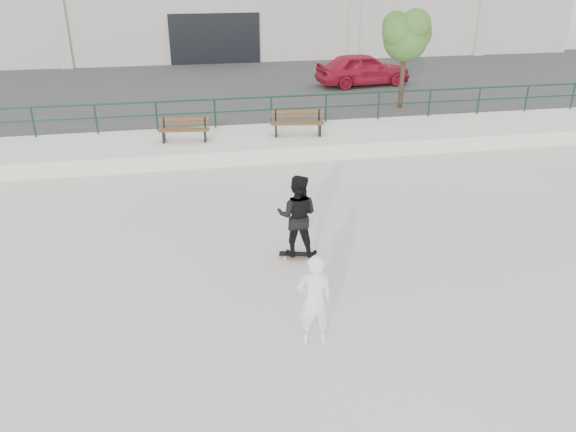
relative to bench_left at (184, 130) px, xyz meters
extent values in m
plane|color=#B6AFA7|center=(2.10, -9.42, -0.86)|extent=(120.00, 120.00, 0.00)
cube|color=silver|center=(2.10, 0.08, -0.61)|extent=(30.00, 3.00, 0.50)
cube|color=#3A3A3A|center=(2.10, 8.58, -0.61)|extent=(60.00, 14.00, 0.50)
cylinder|color=#143723|center=(2.10, 1.38, 0.64)|extent=(28.00, 0.06, 0.06)
cylinder|color=#143723|center=(2.10, 1.38, 0.19)|extent=(28.00, 0.05, 0.05)
cylinder|color=#143723|center=(-4.90, 1.38, 0.14)|extent=(0.06, 0.06, 1.00)
cylinder|color=#143723|center=(-2.90, 1.38, 0.14)|extent=(0.06, 0.06, 1.00)
cylinder|color=#143723|center=(-0.90, 1.38, 0.14)|extent=(0.06, 0.06, 1.00)
cylinder|color=#143723|center=(1.10, 1.38, 0.14)|extent=(0.06, 0.06, 1.00)
cylinder|color=#143723|center=(3.10, 1.38, 0.14)|extent=(0.06, 0.06, 1.00)
cylinder|color=#143723|center=(5.10, 1.38, 0.14)|extent=(0.06, 0.06, 1.00)
cylinder|color=#143723|center=(7.10, 1.38, 0.14)|extent=(0.06, 0.06, 1.00)
cylinder|color=#143723|center=(9.10, 1.38, 0.14)|extent=(0.06, 0.06, 1.00)
cylinder|color=#143723|center=(11.10, 1.38, 0.14)|extent=(0.06, 0.06, 1.00)
cylinder|color=#143723|center=(13.10, 1.38, 0.14)|extent=(0.06, 0.06, 1.00)
cylinder|color=#143723|center=(15.10, 1.38, 0.14)|extent=(0.06, 0.06, 1.00)
cube|color=black|center=(2.10, 14.53, 0.74)|extent=(5.00, 0.15, 3.20)
cube|color=beige|center=(-5.90, 14.48, 2.24)|extent=(0.60, 0.25, 6.20)
cube|color=beige|center=(10.10, 14.48, 2.24)|extent=(0.60, 0.25, 6.20)
cube|color=beige|center=(18.10, 14.48, 2.24)|extent=(0.60, 0.25, 6.20)
cube|color=#57321E|center=(-0.03, -0.22, 0.02)|extent=(1.60, 0.30, 0.04)
cube|color=#57321E|center=(-0.01, -0.06, 0.02)|extent=(1.60, 0.30, 0.04)
cube|color=#57321E|center=(0.01, 0.10, 0.02)|extent=(1.60, 0.30, 0.04)
cube|color=#57321E|center=(0.02, 0.17, 0.19)|extent=(1.59, 0.23, 0.09)
cube|color=#57321E|center=(0.02, 0.17, 0.31)|extent=(1.59, 0.23, 0.09)
cube|color=black|center=(-0.67, 0.02, -0.18)|extent=(0.11, 0.45, 0.37)
cube|color=black|center=(-0.64, 0.25, 0.19)|extent=(0.06, 0.05, 0.37)
cube|color=black|center=(0.65, -0.14, -0.18)|extent=(0.11, 0.45, 0.37)
cube|color=black|center=(0.68, 0.09, 0.19)|extent=(0.06, 0.05, 0.37)
cube|color=#57321E|center=(3.73, -0.27, 0.06)|extent=(1.77, 0.36, 0.04)
cube|color=#57321E|center=(3.75, -0.09, 0.06)|extent=(1.77, 0.36, 0.04)
cube|color=#57321E|center=(3.78, 0.08, 0.06)|extent=(1.77, 0.36, 0.04)
cube|color=#57321E|center=(3.79, 0.16, 0.24)|extent=(1.76, 0.28, 0.10)
cube|color=#57321E|center=(3.79, 0.16, 0.38)|extent=(1.76, 0.28, 0.10)
cube|color=black|center=(3.02, 0.01, -0.16)|extent=(0.13, 0.49, 0.41)
cube|color=black|center=(3.06, 0.26, 0.24)|extent=(0.07, 0.06, 0.41)
cube|color=black|center=(4.48, -0.20, -0.16)|extent=(0.13, 0.49, 0.41)
cube|color=black|center=(4.52, 0.06, 0.24)|extent=(0.07, 0.06, 0.41)
cylinder|color=#402E20|center=(8.55, 2.89, 0.77)|extent=(0.19, 0.19, 2.27)
sphere|color=#2B551F|center=(8.55, 2.89, 2.28)|extent=(1.70, 1.70, 1.70)
sphere|color=#2B551F|center=(9.03, 3.18, 2.47)|extent=(1.32, 1.32, 1.32)
sphere|color=#2B551F|center=(8.17, 2.70, 2.57)|extent=(1.23, 1.23, 1.23)
sphere|color=#2B551F|center=(8.74, 2.51, 2.85)|extent=(1.13, 1.13, 1.13)
sphere|color=#2B551F|center=(8.27, 3.27, 2.76)|extent=(1.04, 1.04, 1.04)
imported|color=maroon|center=(8.41, 7.34, 0.38)|extent=(4.54, 2.26, 1.49)
cube|color=black|center=(2.19, -7.52, -0.78)|extent=(0.81, 0.39, 0.02)
cube|color=brown|center=(2.19, -7.52, -0.79)|extent=(0.81, 0.39, 0.01)
cube|color=gray|center=(1.93, -7.46, -0.82)|extent=(0.10, 0.17, 0.03)
cube|color=gray|center=(2.44, -7.59, -0.82)|extent=(0.10, 0.17, 0.03)
cylinder|color=beige|center=(1.91, -7.55, -0.84)|extent=(0.06, 0.04, 0.06)
cylinder|color=beige|center=(1.96, -7.37, -0.84)|extent=(0.06, 0.04, 0.06)
cylinder|color=beige|center=(2.41, -7.68, -0.84)|extent=(0.06, 0.04, 0.06)
cylinder|color=beige|center=(2.46, -7.50, -0.84)|extent=(0.06, 0.04, 0.06)
imported|color=black|center=(2.19, -7.52, 0.14)|extent=(1.07, 0.96, 1.82)
imported|color=white|center=(1.86, -10.49, -0.03)|extent=(0.64, 0.45, 1.68)
camera|label=1|loc=(-0.05, -18.06, 5.11)|focal=35.00mm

